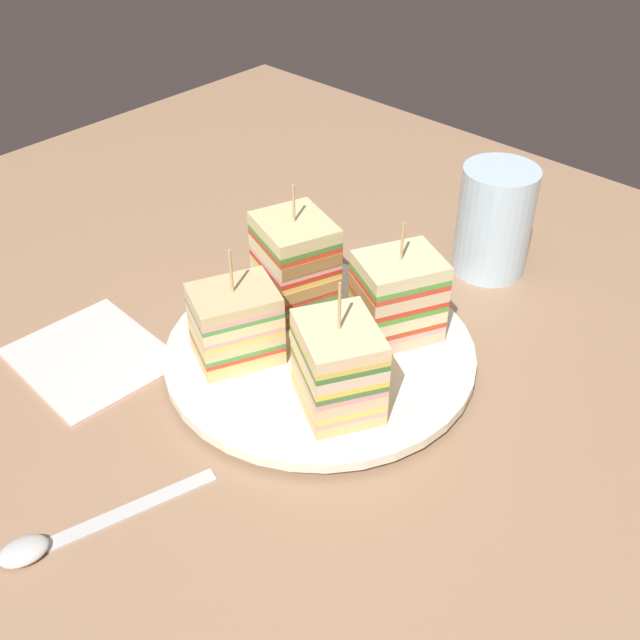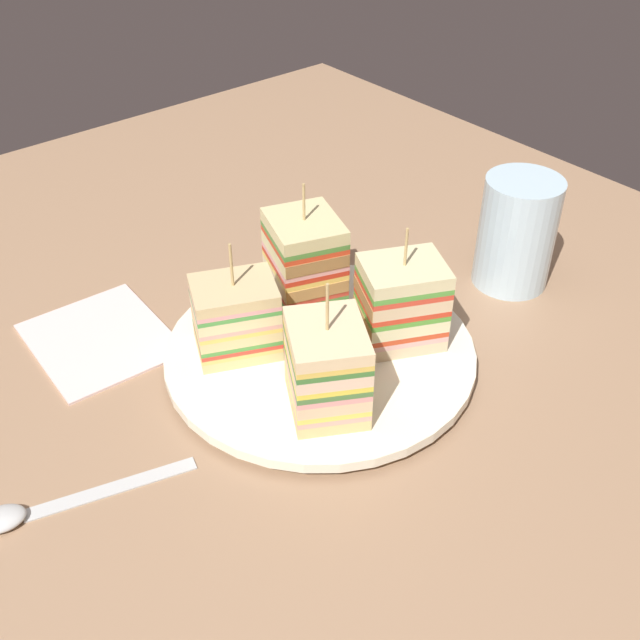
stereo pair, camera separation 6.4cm
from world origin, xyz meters
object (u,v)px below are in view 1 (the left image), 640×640
object	(u,v)px
chip_pile	(326,341)
sandwich_wedge_3	(397,297)
sandwich_wedge_1	(236,324)
sandwich_wedge_2	(338,367)
drinking_glass	(493,227)
sandwich_wedge_0	(295,264)
plate	(320,354)
spoon	(60,537)
napkin	(91,356)

from	to	relation	value
chip_pile	sandwich_wedge_3	bearing A→B (deg)	69.47
sandwich_wedge_3	chip_pile	bearing A→B (deg)	5.78
sandwich_wedge_1	sandwich_wedge_3	xyz separation A→B (cm)	(7.79, 11.46, 0.50)
sandwich_wedge_2	drinking_glass	xyz separation A→B (cm)	(-3.24, 26.69, -0.59)
sandwich_wedge_0	sandwich_wedge_1	size ratio (longest dim) A/B	1.15
sandwich_wedge_0	sandwich_wedge_3	bearing A→B (deg)	35.70
plate	spoon	bearing A→B (deg)	-90.58
napkin	drinking_glass	distance (cm)	40.19
spoon	napkin	size ratio (longest dim) A/B	1.17
spoon	drinking_glass	world-z (taller)	drinking_glass
sandwich_wedge_1	napkin	xyz separation A→B (cm)	(-10.69, -7.89, -4.67)
sandwich_wedge_0	sandwich_wedge_2	xyz separation A→B (cm)	(11.76, -7.41, -0.57)
sandwich_wedge_3	spoon	xyz separation A→B (cm)	(-3.60, -31.65, -5.04)
sandwich_wedge_0	drinking_glass	world-z (taller)	sandwich_wedge_0
sandwich_wedge_1	sandwich_wedge_2	bearing A→B (deg)	-58.29
sandwich_wedge_3	spoon	size ratio (longest dim) A/B	0.72
sandwich_wedge_2	drinking_glass	bearing A→B (deg)	-53.30
plate	sandwich_wedge_2	bearing A→B (deg)	-35.73
plate	sandwich_wedge_1	world-z (taller)	sandwich_wedge_1
sandwich_wedge_1	spoon	distance (cm)	21.11
sandwich_wedge_0	sandwich_wedge_1	world-z (taller)	sandwich_wedge_0
sandwich_wedge_0	drinking_glass	bearing A→B (deg)	85.58
sandwich_wedge_1	chip_pile	world-z (taller)	sandwich_wedge_1
chip_pile	plate	bearing A→B (deg)	161.82
sandwich_wedge_3	napkin	world-z (taller)	sandwich_wedge_3
sandwich_wedge_0	chip_pile	size ratio (longest dim) A/B	1.65
plate	napkin	xyz separation A→B (cm)	(-15.13, -13.25, -0.74)
drinking_glass	plate	bearing A→B (deg)	-96.09
sandwich_wedge_3	napkin	distance (cm)	27.25
plate	drinking_glass	distance (cm)	23.07
chip_pile	sandwich_wedge_2	bearing A→B (deg)	-38.56
sandwich_wedge_0	sandwich_wedge_3	xyz separation A→B (cm)	(9.45, 2.76, -0.52)
sandwich_wedge_2	spoon	xyz separation A→B (cm)	(-5.91, -21.48, -4.99)
sandwich_wedge_1	sandwich_wedge_3	bearing A→B (deg)	-9.77
sandwich_wedge_1	drinking_glass	xyz separation A→B (cm)	(6.86, 27.98, -0.14)
sandwich_wedge_2	sandwich_wedge_0	bearing A→B (deg)	-2.45
sandwich_wedge_3	sandwich_wedge_2	bearing A→B (deg)	39.13
sandwich_wedge_2	napkin	distance (cm)	23.30
spoon	napkin	world-z (taller)	spoon
plate	drinking_glass	world-z (taller)	drinking_glass
sandwich_wedge_1	spoon	world-z (taller)	sandwich_wedge_1
sandwich_wedge_0	napkin	bearing A→B (deg)	-99.11
spoon	napkin	bearing A→B (deg)	-113.32
chip_pile	sandwich_wedge_0	bearing A→B (deg)	152.58
chip_pile	napkin	distance (cm)	20.83
sandwich_wedge_1	sandwich_wedge_2	distance (cm)	10.19
plate	spoon	distance (cm)	25.56
plate	chip_pile	bearing A→B (deg)	-18.18
plate	sandwich_wedge_1	distance (cm)	7.99
sandwich_wedge_2	drinking_glass	size ratio (longest dim) A/B	1.04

